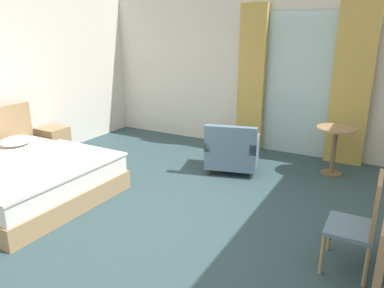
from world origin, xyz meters
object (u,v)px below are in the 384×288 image
at_px(desk_chair, 361,220).
at_px(armchair_by_window, 232,152).
at_px(nightstand, 54,143).
at_px(bed, 20,177).
at_px(round_cafe_table, 335,141).

height_order(desk_chair, armchair_by_window, desk_chair).
bearing_deg(nightstand, armchair_by_window, 16.80).
bearing_deg(armchair_by_window, bed, -133.82).
relative_size(desk_chair, round_cafe_table, 1.28).
bearing_deg(bed, armchair_by_window, 46.18).
distance_m(bed, desk_chair, 4.12).
height_order(bed, nightstand, bed).
relative_size(desk_chair, armchair_by_window, 1.02).
height_order(desk_chair, round_cafe_table, desk_chair).
distance_m(desk_chair, round_cafe_table, 2.47).
distance_m(nightstand, desk_chair, 5.02).
xyz_separation_m(bed, round_cafe_table, (3.50, 2.85, 0.26)).
xyz_separation_m(nightstand, round_cafe_table, (4.35, 1.55, 0.27)).
relative_size(nightstand, round_cafe_table, 0.73).
xyz_separation_m(armchair_by_window, round_cafe_table, (1.39, 0.65, 0.21)).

